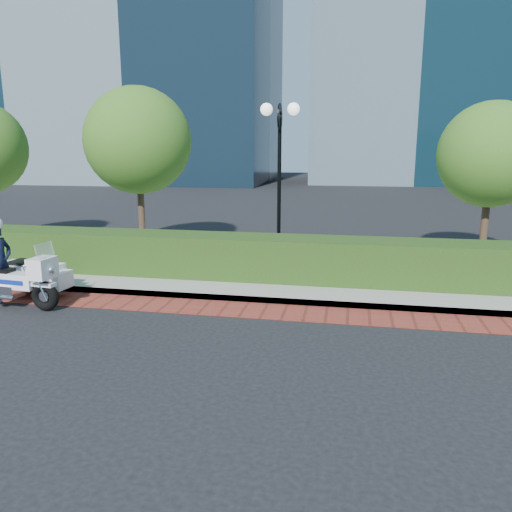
% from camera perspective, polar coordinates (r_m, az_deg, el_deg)
% --- Properties ---
extents(ground, '(120.00, 120.00, 0.00)m').
position_cam_1_polar(ground, '(9.06, -8.69, -8.76)').
color(ground, black).
rests_on(ground, ground).
extents(brick_strip, '(60.00, 1.00, 0.01)m').
position_cam_1_polar(brick_strip, '(10.40, -5.93, -5.86)').
color(brick_strip, maroon).
rests_on(brick_strip, ground).
extents(sidewalk, '(60.00, 8.00, 0.15)m').
position_cam_1_polar(sidewalk, '(14.60, -0.85, -0.23)').
color(sidewalk, gray).
rests_on(sidewalk, ground).
extents(hedge_main, '(18.00, 1.20, 1.00)m').
position_cam_1_polar(hedge_main, '(12.19, -3.16, 0.02)').
color(hedge_main, black).
rests_on(hedge_main, sidewalk).
extents(lamppost, '(1.02, 0.70, 4.21)m').
position_cam_1_polar(lamppost, '(13.29, 2.70, 11.08)').
color(lamppost, black).
rests_on(lamppost, sidewalk).
extents(tree_b, '(3.20, 3.20, 4.89)m').
position_cam_1_polar(tree_b, '(15.81, -13.34, 12.68)').
color(tree_b, '#332319').
rests_on(tree_b, sidewalk).
extents(tree_c, '(2.80, 2.80, 4.30)m').
position_cam_1_polar(tree_c, '(14.89, 25.30, 10.41)').
color(tree_c, '#332319').
rests_on(tree_c, sidewalk).
extents(tower_far_left, '(16.00, 14.00, 34.00)m').
position_cam_1_polar(tower_far_left, '(67.93, -26.53, 22.73)').
color(tower_far_left, black).
rests_on(tower_far_left, ground).
extents(police_motorcycle, '(2.31, 1.73, 1.87)m').
position_cam_1_polar(police_motorcycle, '(11.70, -25.64, -1.76)').
color(police_motorcycle, black).
rests_on(police_motorcycle, ground).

